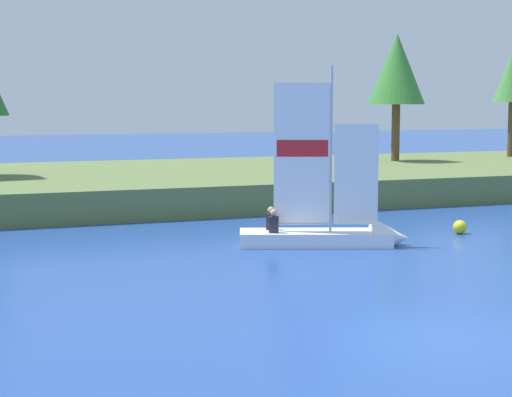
{
  "coord_description": "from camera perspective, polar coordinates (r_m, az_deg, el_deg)",
  "views": [
    {
      "loc": [
        -8.24,
        -12.27,
        4.21
      ],
      "look_at": [
        1.03,
        12.1,
        1.2
      ],
      "focal_mm": 58.32,
      "sensor_mm": 36.0,
      "label": 1
    }
  ],
  "objects": [
    {
      "name": "channel_buoy",
      "position": [
        27.62,
        13.81,
        -1.91
      ],
      "size": [
        0.44,
        0.44,
        0.44
      ],
      "primitive_type": "sphere",
      "color": "yellow",
      "rests_on": "ground"
    },
    {
      "name": "shoreline_tree_centre",
      "position": [
        44.2,
        9.63,
        8.68
      ],
      "size": [
        2.95,
        2.95,
        6.61
      ],
      "color": "brown",
      "rests_on": "shore_bank"
    },
    {
      "name": "sailboat",
      "position": [
        24.8,
        5.9,
        -2.27
      ],
      "size": [
        5.16,
        2.96,
        5.68
      ],
      "rotation": [
        0.0,
        0.0,
        -0.35
      ],
      "color": "white",
      "rests_on": "ground"
    },
    {
      "name": "ground_plane",
      "position": [
        15.37,
        12.72,
        -9.47
      ],
      "size": [
        200.0,
        200.0,
        0.0
      ],
      "primitive_type": "plane",
      "color": "#234793"
    },
    {
      "name": "shore_bank",
      "position": [
        37.31,
        -7.96,
        0.95
      ],
      "size": [
        80.0,
        15.17,
        1.17
      ],
      "primitive_type": "cube",
      "color": "#5B703D",
      "rests_on": "ground"
    }
  ]
}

